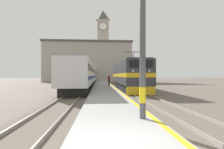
% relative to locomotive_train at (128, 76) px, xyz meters
% --- Properties ---
extents(ground_plane, '(200.00, 200.00, 0.00)m').
position_rel_locomotive_train_xyz_m(ground_plane, '(-3.33, 9.94, -1.95)').
color(ground_plane, '#60564C').
extents(platform, '(3.11, 140.00, 0.34)m').
position_rel_locomotive_train_xyz_m(platform, '(-3.33, 4.94, -1.78)').
color(platform, '#999999').
rests_on(platform, ground).
extents(rail_track_near, '(2.84, 140.00, 0.16)m').
position_rel_locomotive_train_xyz_m(rail_track_near, '(0.00, 4.94, -1.92)').
color(rail_track_near, '#60564C').
rests_on(rail_track_near, ground).
extents(rail_track_far, '(2.83, 140.00, 0.16)m').
position_rel_locomotive_train_xyz_m(rail_track_far, '(-6.40, 4.94, -1.92)').
color(rail_track_far, '#60564C').
rests_on(rail_track_far, ground).
extents(locomotive_train, '(2.92, 16.05, 4.79)m').
position_rel_locomotive_train_xyz_m(locomotive_train, '(0.00, 0.00, 0.00)').
color(locomotive_train, black).
rests_on(locomotive_train, ground).
extents(passenger_train, '(2.92, 48.27, 3.79)m').
position_rel_locomotive_train_xyz_m(passenger_train, '(-6.40, 14.17, 0.10)').
color(passenger_train, black).
rests_on(passenger_train, ground).
extents(catenary_mast, '(2.65, 0.26, 8.26)m').
position_rel_locomotive_train_xyz_m(catenary_mast, '(-2.24, -17.76, 2.54)').
color(catenary_mast, '#4C4C51').
rests_on(catenary_mast, platform).
extents(person_on_platform, '(0.34, 0.34, 1.83)m').
position_rel_locomotive_train_xyz_m(person_on_platform, '(-2.43, 3.56, -0.65)').
color(person_on_platform, '#23232D').
rests_on(person_on_platform, platform).
extents(clock_tower, '(5.18, 5.18, 26.62)m').
position_rel_locomotive_train_xyz_m(clock_tower, '(-2.60, 41.66, 12.21)').
color(clock_tower, '#ADA393').
rests_on(clock_tower, ground).
extents(station_building, '(26.08, 9.58, 12.06)m').
position_rel_locomotive_train_xyz_m(station_building, '(-7.33, 29.73, 4.10)').
color(station_building, '#A8A399').
rests_on(station_building, ground).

